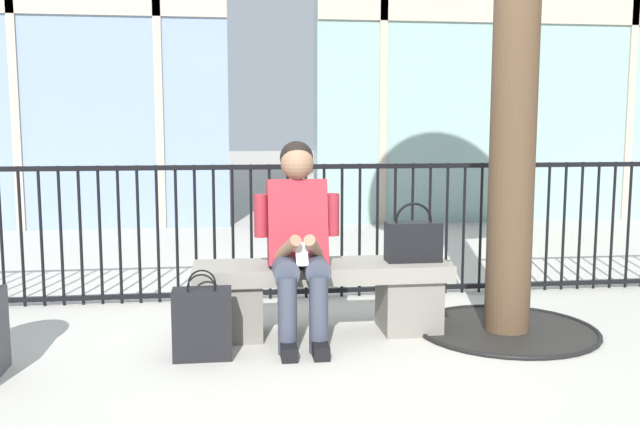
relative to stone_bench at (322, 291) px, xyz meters
The scene contains 6 objects.
ground_plane 0.27m from the stone_bench, ahead, with size 60.00×60.00×0.00m, color #B2ADA3.
stone_bench is the anchor object (origin of this frame).
seated_person_with_phone 0.43m from the stone_bench, 141.24° to the right, with size 0.52×0.66×1.21m.
handbag_on_bench 0.66m from the stone_bench, ahead, with size 0.34×0.16×0.37m.
shopping_bag 0.83m from the stone_bench, 151.59° to the right, with size 0.33×0.16×0.50m.
plaza_railing 0.95m from the stone_bench, 90.00° to the left, with size 7.95×0.04×1.02m.
Camera 1 is at (-0.57, -4.27, 1.31)m, focal length 39.38 mm.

